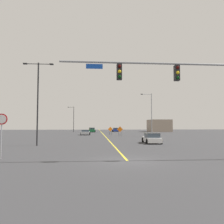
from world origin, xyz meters
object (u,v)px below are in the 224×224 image
object	(u,v)px
car_white_near	(152,138)
car_orange_mid	(92,130)
street_lamp_near_right	(73,118)
car_blue_approaching	(115,130)
car_silver_far	(85,132)
stop_sign	(2,127)
construction_sign_median_near	(120,130)
car_green_passing	(92,130)
street_lamp_mid_left	(38,97)
street_lamp_far_right	(151,113)
construction_sign_median_far	(110,130)
traffic_signal_assembly	(178,82)

from	to	relation	value
car_white_near	car_orange_mid	bearing A→B (deg)	99.93
street_lamp_near_right	car_white_near	world-z (taller)	street_lamp_near_right
car_blue_approaching	car_silver_far	bearing A→B (deg)	-111.73
stop_sign	street_lamp_near_right	xyz separation A→B (m)	(-0.65, 57.49, 2.40)
stop_sign	car_silver_far	world-z (taller)	stop_sign
construction_sign_median_near	car_white_near	size ratio (longest dim) A/B	0.46
construction_sign_median_near	car_green_passing	xyz separation A→B (m)	(-6.16, 24.31, -0.61)
street_lamp_mid_left	street_lamp_near_right	distance (m)	47.68
street_lamp_far_right	car_green_passing	xyz separation A→B (m)	(-12.16, 27.05, -4.14)
construction_sign_median_far	car_white_near	bearing A→B (deg)	-80.88
stop_sign	car_silver_far	bearing A→B (deg)	83.17
street_lamp_far_right	construction_sign_median_far	bearing A→B (deg)	137.41
street_lamp_far_right	stop_sign	bearing A→B (deg)	-122.42
traffic_signal_assembly	car_blue_approaching	bearing A→B (deg)	88.68
street_lamp_mid_left	car_green_passing	world-z (taller)	street_lamp_mid_left
street_lamp_mid_left	car_white_near	world-z (taller)	street_lamp_mid_left
street_lamp_near_right	construction_sign_median_far	xyz separation A→B (m)	(10.71, -22.37, -3.37)
stop_sign	construction_sign_median_far	size ratio (longest dim) A/B	1.64
street_lamp_mid_left	car_orange_mid	distance (m)	50.35
stop_sign	construction_sign_median_near	distance (m)	32.94
street_lamp_near_right	car_orange_mid	distance (m)	7.55
traffic_signal_assembly	stop_sign	size ratio (longest dim) A/B	3.81
stop_sign	street_lamp_mid_left	xyz separation A→B (m)	(-0.09, 9.82, 3.33)
street_lamp_near_right	traffic_signal_assembly	bearing A→B (deg)	-77.85
car_orange_mid	traffic_signal_assembly	bearing A→B (deg)	-83.84
street_lamp_mid_left	construction_sign_median_far	bearing A→B (deg)	68.14
street_lamp_far_right	construction_sign_median_far	size ratio (longest dim) A/B	4.58
car_blue_approaching	car_orange_mid	bearing A→B (deg)	174.02
street_lamp_mid_left	car_white_near	xyz separation A→B (m)	(13.84, 2.30, -4.91)
traffic_signal_assembly	car_silver_far	distance (m)	38.41
car_orange_mid	car_green_passing	size ratio (longest dim) A/B	0.86
construction_sign_median_near	car_silver_far	xyz separation A→B (m)	(-7.49, 5.19, -0.71)
construction_sign_median_near	car_blue_approaching	distance (m)	28.10
stop_sign	street_lamp_mid_left	size ratio (longest dim) A/B	0.33
street_lamp_near_right	construction_sign_median_far	world-z (taller)	street_lamp_near_right
car_white_near	construction_sign_median_near	bearing A→B (deg)	95.99
street_lamp_far_right	car_green_passing	distance (m)	29.95
street_lamp_far_right	construction_sign_median_near	xyz separation A→B (m)	(-6.00, 2.74, -3.53)
stop_sign	car_silver_far	size ratio (longest dim) A/B	0.80
street_lamp_near_right	car_silver_far	bearing A→B (deg)	-77.06
construction_sign_median_near	car_silver_far	distance (m)	9.14
street_lamp_mid_left	car_orange_mid	bearing A→B (deg)	83.67
car_orange_mid	car_white_near	bearing A→B (deg)	-80.07
construction_sign_median_near	car_white_near	world-z (taller)	construction_sign_median_near
street_lamp_far_right	construction_sign_median_far	distance (m)	11.11
stop_sign	construction_sign_median_near	world-z (taller)	stop_sign
street_lamp_near_right	street_lamp_far_right	xyz separation A→B (m)	(18.44, -29.48, 0.23)
construction_sign_median_near	car_orange_mid	xyz separation A→B (m)	(-6.36, 28.88, -0.62)
car_orange_mid	street_lamp_mid_left	bearing A→B (deg)	-96.33
street_lamp_near_right	car_white_near	xyz separation A→B (m)	(14.40, -45.37, -3.97)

